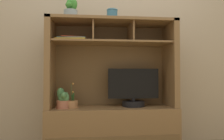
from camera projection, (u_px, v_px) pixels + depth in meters
The scene contains 8 objects.
back_wall at pixel (110, 28), 2.66m from camera, with size 6.00×0.02×2.80m, color tan.
media_console at pixel (112, 110), 2.39m from camera, with size 1.39×0.49×1.43m.
tv_monitor at pixel (133, 91), 2.42m from camera, with size 0.57×0.25×0.42m.
potted_orchid at pixel (71, 104), 2.33m from camera, with size 0.16×0.16×0.27m.
potted_fern at pixel (63, 99), 2.29m from camera, with size 0.15×0.16×0.22m.
magazine_stack_left at pixel (72, 40), 2.35m from camera, with size 0.35×0.29×0.04m.
potted_succulent at pixel (71, 11), 2.34m from camera, with size 0.17×0.17×0.23m.
ceramic_vase at pixel (112, 15), 2.39m from camera, with size 0.12×0.12×0.12m.
Camera 1 is at (-0.26, -2.38, 0.81)m, focal length 34.73 mm.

